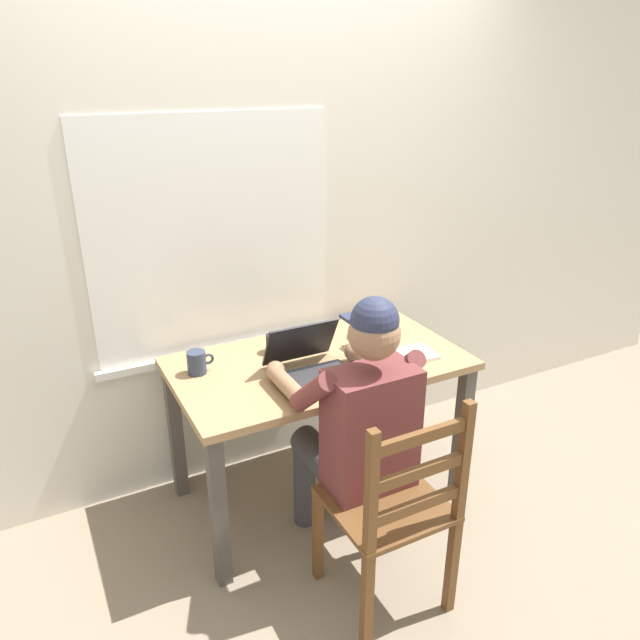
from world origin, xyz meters
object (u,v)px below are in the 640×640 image
(coffee_mug_dark, at_px, (197,362))
(coffee_mug_spare, at_px, (275,343))
(seated_person, at_px, (356,421))
(laptop, at_px, (311,364))
(desk, at_px, (319,380))
(computer_mouse, at_px, (367,370))
(landscape_photo_print, at_px, (419,352))
(book_stack_main, at_px, (372,339))
(coffee_mug_white, at_px, (373,321))
(wooden_chair, at_px, (394,509))

(coffee_mug_dark, bearing_deg, coffee_mug_spare, 6.58)
(seated_person, xyz_separation_m, laptop, (-0.03, 0.34, 0.11))
(desk, distance_m, computer_mouse, 0.27)
(desk, xyz_separation_m, landscape_photo_print, (0.46, -0.14, 0.10))
(computer_mouse, distance_m, coffee_mug_spare, 0.47)
(coffee_mug_spare, relative_size, book_stack_main, 0.55)
(seated_person, bearing_deg, book_stack_main, 52.08)
(desk, height_order, coffee_mug_white, coffee_mug_white)
(wooden_chair, relative_size, book_stack_main, 4.50)
(computer_mouse, relative_size, landscape_photo_print, 0.77)
(computer_mouse, distance_m, coffee_mug_white, 0.49)
(coffee_mug_white, height_order, book_stack_main, coffee_mug_white)
(desk, height_order, laptop, laptop)
(book_stack_main, bearing_deg, computer_mouse, -126.81)
(wooden_chair, relative_size, landscape_photo_print, 7.21)
(seated_person, bearing_deg, coffee_mug_white, 53.49)
(seated_person, distance_m, landscape_photo_print, 0.60)
(seated_person, height_order, laptop, seated_person)
(coffee_mug_spare, height_order, landscape_photo_print, coffee_mug_spare)
(computer_mouse, distance_m, coffee_mug_dark, 0.74)
(wooden_chair, xyz_separation_m, coffee_mug_dark, (-0.46, 0.86, 0.34))
(wooden_chair, xyz_separation_m, computer_mouse, (0.19, 0.51, 0.30))
(laptop, relative_size, coffee_mug_white, 2.97)
(wooden_chair, xyz_separation_m, laptop, (-0.03, 0.62, 0.33))
(wooden_chair, relative_size, coffee_mug_spare, 8.16)
(laptop, bearing_deg, coffee_mug_dark, 150.97)
(coffee_mug_spare, distance_m, landscape_photo_print, 0.68)
(computer_mouse, bearing_deg, laptop, 154.85)
(coffee_mug_dark, bearing_deg, desk, -13.94)
(computer_mouse, bearing_deg, coffee_mug_white, 54.97)
(wooden_chair, xyz_separation_m, book_stack_main, (0.35, 0.73, 0.33))
(seated_person, relative_size, laptop, 3.73)
(desk, xyz_separation_m, book_stack_main, (0.29, 0.00, 0.15))
(laptop, distance_m, coffee_mug_white, 0.58)
(book_stack_main, bearing_deg, coffee_mug_white, 57.19)
(computer_mouse, height_order, landscape_photo_print, computer_mouse)
(desk, xyz_separation_m, coffee_mug_spare, (-0.14, 0.17, 0.15))
(seated_person, distance_m, coffee_mug_dark, 0.75)
(coffee_mug_white, distance_m, coffee_mug_spare, 0.55)
(coffee_mug_spare, bearing_deg, coffee_mug_dark, -173.42)
(desk, height_order, wooden_chair, wooden_chair)
(coffee_mug_spare, height_order, book_stack_main, same)
(desk, bearing_deg, landscape_photo_print, -17.58)
(laptop, xyz_separation_m, coffee_mug_white, (0.50, 0.30, -0.00))
(seated_person, bearing_deg, wooden_chair, -90.00)
(computer_mouse, xyz_separation_m, book_stack_main, (0.16, 0.22, 0.03))
(coffee_mug_white, bearing_deg, wooden_chair, -117.14)
(coffee_mug_white, xyz_separation_m, coffee_mug_spare, (-0.55, -0.01, -0.00))
(desk, relative_size, seated_person, 1.06)
(desk, distance_m, landscape_photo_print, 0.49)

